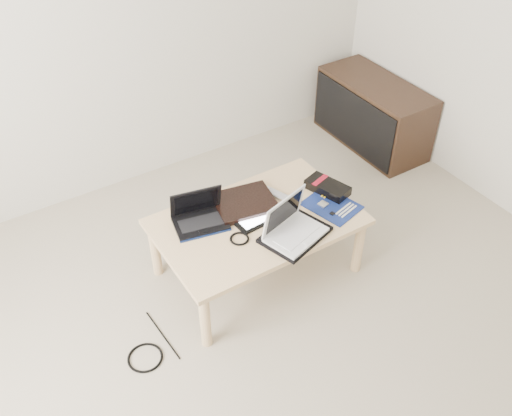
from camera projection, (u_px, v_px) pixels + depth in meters
ground at (287, 389)px, 2.77m from camera, size 4.00×4.00×0.00m
room_shell at (307, 73)px, 1.69m from camera, size 4.20×4.20×2.70m
coffee_table at (257, 226)px, 3.15m from camera, size 1.10×0.70×0.40m
media_cabinet at (372, 114)px, 4.27m from camera, size 0.41×0.90×0.50m
book at (245, 203)px, 3.21m from camera, size 0.38×0.33×0.03m
netbook at (199, 216)px, 3.08m from camera, size 0.32×0.26×0.20m
tablet at (254, 216)px, 3.13m from camera, size 0.27×0.21×0.01m
remote at (282, 197)px, 3.26m from camera, size 0.13×0.24×0.02m
neoprene_sleeve at (295, 235)px, 3.01m from camera, size 0.41×0.34×0.02m
white_laptop at (292, 227)px, 2.98m from camera, size 0.35×0.29×0.22m
motherboard at (332, 205)px, 3.21m from camera, size 0.30×0.34×0.01m
gpu_box at (327, 187)px, 3.30m from camera, size 0.20×0.28×0.06m
cable_coil at (239, 239)px, 3.00m from camera, size 0.13×0.13×0.01m
floor_cable_coil at (145, 358)px, 2.90m from camera, size 0.24×0.24×0.01m
floor_cable_trail at (163, 335)px, 3.01m from camera, size 0.03×0.37×0.01m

